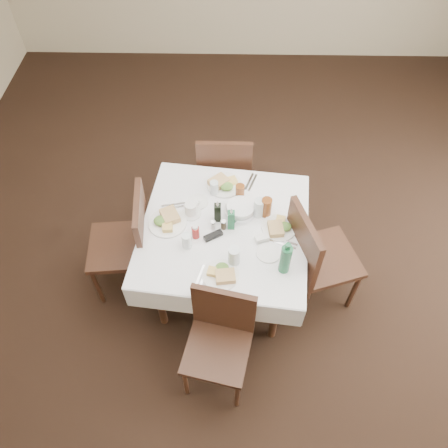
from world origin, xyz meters
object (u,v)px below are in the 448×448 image
object	(u,v)px
coffee_mug	(191,209)
oil_cruet_dark	(218,212)
water_e	(259,208)
chair_east	(314,255)
green_bottle	(285,259)
bread_basket	(240,209)
chair_north	(225,170)
water_n	(214,188)
water_w	(187,241)
oil_cruet_green	(231,219)
chair_west	(130,239)
water_s	(234,256)
ketchup_bottle	(195,232)
chair_south	(220,334)
dining_table	(224,234)

from	to	relation	value
coffee_mug	oil_cruet_dark	bearing A→B (deg)	-15.23
water_e	chair_east	bearing A→B (deg)	-29.51
green_bottle	bread_basket	bearing A→B (deg)	120.51
chair_north	green_bottle	xyz separation A→B (m)	(0.42, -1.14, 0.34)
chair_east	coffee_mug	bearing A→B (deg)	165.83
water_n	water_w	distance (m)	0.53
oil_cruet_green	chair_west	bearing A→B (deg)	178.38
water_n	coffee_mug	xyz separation A→B (m)	(-0.16, -0.21, -0.01)
water_e	water_s	bearing A→B (deg)	-112.89
chair_north	ketchup_bottle	distance (m)	0.94
chair_north	chair_south	bearing A→B (deg)	-90.03
chair_west	oil_cruet_dark	bearing A→B (deg)	3.94
bread_basket	water_n	bearing A→B (deg)	136.55
chair_south	water_w	distance (m)	0.67
oil_cruet_green	ketchup_bottle	size ratio (longest dim) A/B	1.79
oil_cruet_dark	water_w	bearing A→B (deg)	-130.33
chair_east	chair_west	size ratio (longest dim) A/B	1.03
chair_west	water_n	size ratio (longest dim) A/B	8.30
chair_north	water_w	xyz separation A→B (m)	(-0.24, -0.96, 0.27)
chair_south	oil_cruet_dark	distance (m)	0.85
ketchup_bottle	chair_west	bearing A→B (deg)	167.89
water_s	oil_cruet_green	distance (m)	0.30
water_s	water_w	xyz separation A→B (m)	(-0.33, 0.13, -0.01)
water_w	oil_cruet_green	world-z (taller)	oil_cruet_green
green_bottle	coffee_mug	bearing A→B (deg)	143.89
oil_cruet_dark	dining_table	bearing A→B (deg)	-52.66
dining_table	green_bottle	size ratio (longest dim) A/B	4.65
dining_table	bread_basket	size ratio (longest dim) A/B	5.80
dining_table	chair_north	distance (m)	0.80
coffee_mug	green_bottle	size ratio (longest dim) A/B	0.51
chair_north	chair_west	distance (m)	1.05
oil_cruet_green	green_bottle	world-z (taller)	green_bottle
chair_north	chair_south	distance (m)	1.50
chair_east	oil_cruet_green	bearing A→B (deg)	170.04
chair_west	green_bottle	bearing A→B (deg)	-18.36
dining_table	chair_north	world-z (taller)	chair_north
water_w	bread_basket	xyz separation A→B (m)	(0.37, 0.31, -0.03)
chair_north	water_w	bearing A→B (deg)	-104.14
water_e	oil_cruet_green	distance (m)	0.24
bread_basket	oil_cruet_green	size ratio (longest dim) A/B	1.09
chair_east	water_n	size ratio (longest dim) A/B	8.55
chair_south	water_e	distance (m)	0.94
chair_east	water_e	distance (m)	0.54
chair_north	bread_basket	size ratio (longest dim) A/B	4.20
ketchup_bottle	coffee_mug	bearing A→B (deg)	101.76
chair_south	water_e	xyz separation A→B (m)	(0.26, 0.84, 0.33)
oil_cruet_dark	water_n	bearing A→B (deg)	97.58
chair_east	water_w	bearing A→B (deg)	-175.84
dining_table	water_e	world-z (taller)	water_e
oil_cruet_green	water_s	bearing A→B (deg)	-85.87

